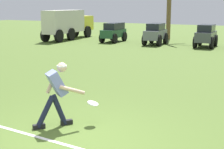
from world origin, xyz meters
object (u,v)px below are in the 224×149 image
at_px(parked_car_slot_b, 155,33).
at_px(parked_car_slot_a, 114,32).
at_px(box_truck, 68,23).
at_px(parked_car_slot_c, 206,35).
at_px(frisbee_thrower, 57,91).
at_px(frisbee_in_flight, 93,103).

bearing_deg(parked_car_slot_b, parked_car_slot_a, 175.31).
bearing_deg(box_truck, parked_car_slot_a, -1.24).
bearing_deg(parked_car_slot_c, parked_car_slot_a, 178.68).
distance_m(frisbee_thrower, parked_car_slot_a, 17.38).
height_order(parked_car_slot_b, parked_car_slot_c, same).
bearing_deg(frisbee_thrower, parked_car_slot_c, 90.75).
bearing_deg(frisbee_in_flight, frisbee_thrower, -141.63).
distance_m(parked_car_slot_a, box_truck, 3.97).
distance_m(parked_car_slot_a, parked_car_slot_c, 6.52).
bearing_deg(parked_car_slot_b, parked_car_slot_c, 2.01).
height_order(parked_car_slot_a, parked_car_slot_b, parked_car_slot_b).
distance_m(frisbee_in_flight, box_truck, 19.28).
bearing_deg(frisbee_in_flight, parked_car_slot_c, 93.06).
xyz_separation_m(frisbee_thrower, parked_car_slot_a, (-6.73, 16.03, -0.07)).
bearing_deg(box_truck, parked_car_slot_b, -2.80).
relative_size(parked_car_slot_c, box_truck, 0.40).
distance_m(frisbee_in_flight, parked_car_slot_c, 15.41).
xyz_separation_m(frisbee_in_flight, parked_car_slot_c, (-0.82, 15.39, 0.28)).
height_order(parked_car_slot_a, box_truck, box_truck).
height_order(parked_car_slot_b, box_truck, box_truck).
distance_m(parked_car_slot_b, parked_car_slot_c, 3.28).
bearing_deg(frisbee_in_flight, parked_car_slot_a, 115.28).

